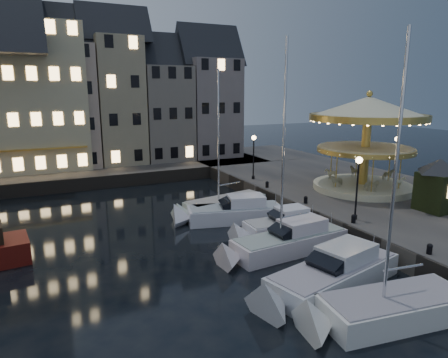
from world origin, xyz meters
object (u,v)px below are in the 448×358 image
motorboat_f (220,206)px  motorboat_a (384,310)px  carousel (367,125)px  motorboat_c (285,243)px  ticket_kiosk (439,176)px  streetlamp_c (254,151)px  motorboat_e (230,213)px  streetlamp_d (396,152)px  motorboat_b (329,276)px  motorboat_d (277,228)px  bollard_d (267,184)px  bollard_a (430,248)px  bollard_c (306,199)px  bollard_b (353,218)px  streetlamp_b (358,179)px

motorboat_f → motorboat_a: bearing=-90.9°
motorboat_a → carousel: 19.62m
motorboat_c → motorboat_f: 9.06m
ticket_kiosk → motorboat_c: bearing=176.2°
streetlamp_c → motorboat_f: 8.08m
streetlamp_c → motorboat_e: size_ratio=0.52×
streetlamp_d → motorboat_c: motorboat_c is taller
motorboat_b → carousel: carousel is taller
streetlamp_d → motorboat_d: bearing=-163.5°
motorboat_b → bollard_d: bearing=69.7°
streetlamp_c → bollard_a: streetlamp_c is taller
motorboat_d → motorboat_e: same height
streetlamp_d → bollard_d: size_ratio=7.32×
motorboat_c → motorboat_d: (1.09, 2.48, -0.04)m
motorboat_e → motorboat_d: bearing=-71.3°
motorboat_d → motorboat_c: bearing=-113.7°
bollard_a → motorboat_e: motorboat_e is taller
streetlamp_d → carousel: 5.74m
bollard_c → motorboat_e: 5.80m
motorboat_b → bollard_b: bearing=37.9°
bollard_a → bollard_d: (0.00, 16.00, 0.00)m
bollard_d → bollard_c: bearing=-90.0°
motorboat_b → motorboat_c: (0.50, 4.61, 0.03)m
bollard_c → motorboat_b: motorboat_b is taller
bollard_a → motorboat_d: 9.24m
streetlamp_c → motorboat_b: size_ratio=0.48×
streetlamp_b → streetlamp_d: bearing=31.8°
motorboat_a → motorboat_e: motorboat_a is taller
streetlamp_d → bollard_a: streetlamp_d is taller
motorboat_d → ticket_kiosk: 11.92m
streetlamp_c → bollard_c: size_ratio=7.32×
bollard_c → motorboat_b: (-5.47, -9.26, -0.96)m
carousel → motorboat_e: bearing=176.7°
streetlamp_b → streetlamp_c: bearing=90.0°
streetlamp_d → bollard_c: (-11.90, -2.50, -2.41)m
streetlamp_d → ticket_kiosk: size_ratio=0.99×
bollard_d → motorboat_d: 8.65m
streetlamp_d → ticket_kiosk: (-4.77, -7.95, -0.22)m
streetlamp_b → bollard_d: (-0.60, 10.00, -2.41)m
bollard_d → bollard_a: bearing=-90.0°
bollard_d → motorboat_d: motorboat_d is taller
bollard_c → motorboat_c: (-4.97, -4.65, -0.92)m
bollard_b → motorboat_d: (-3.88, 2.83, -0.97)m
bollard_a → motorboat_a: (-5.34, -2.08, -1.06)m
streetlamp_d → ticket_kiosk: 9.27m
motorboat_a → motorboat_b: bearing=92.3°
bollard_c → bollard_d: 5.50m
motorboat_b → streetlamp_b: bearing=38.1°
streetlamp_c → bollard_b: size_ratio=7.32×
bollard_d → motorboat_a: (-5.34, -18.08, -1.06)m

